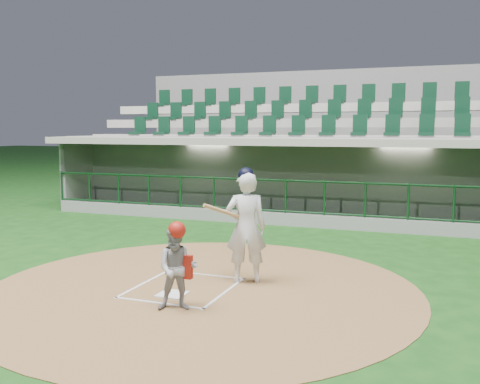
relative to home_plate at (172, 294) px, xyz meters
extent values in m
plane|color=#123E11|center=(0.00, 0.70, -0.02)|extent=(120.00, 120.00, 0.00)
cylinder|color=brown|center=(0.30, 0.50, -0.02)|extent=(7.20, 7.20, 0.01)
cube|color=white|center=(0.00, 0.00, 0.00)|extent=(0.43, 0.43, 0.02)
cube|color=white|center=(-0.75, 0.40, 0.00)|extent=(0.05, 1.80, 0.01)
cube|color=silver|center=(0.75, 0.40, 0.00)|extent=(0.05, 1.80, 0.01)
cube|color=silver|center=(0.00, 1.25, 0.00)|extent=(1.55, 0.05, 0.01)
cube|color=white|center=(0.00, -0.45, 0.00)|extent=(1.55, 0.05, 0.01)
cube|color=slate|center=(0.00, 8.20, -0.57)|extent=(15.00, 3.00, 0.10)
cube|color=slate|center=(0.00, 9.80, 0.83)|extent=(15.00, 0.20, 2.70)
cube|color=beige|center=(0.00, 9.68, 1.08)|extent=(13.50, 0.04, 0.90)
cube|color=slate|center=(-7.50, 8.20, 0.83)|extent=(0.20, 3.00, 2.70)
cube|color=gray|center=(0.00, 7.95, 2.28)|extent=(15.40, 3.50, 0.20)
cube|color=gray|center=(0.00, 6.65, 0.13)|extent=(15.00, 0.15, 0.40)
cube|color=black|center=(0.00, 6.65, 1.70)|extent=(15.00, 0.01, 0.95)
cube|color=brown|center=(0.00, 9.25, -0.30)|extent=(12.75, 0.40, 0.45)
cube|color=white|center=(-3.00, 8.20, 2.15)|extent=(1.30, 0.35, 0.04)
cube|color=white|center=(3.00, 8.20, 2.15)|extent=(1.30, 0.35, 0.04)
imported|color=#AA1219|center=(-6.14, 9.07, 0.27)|extent=(1.12, 0.79, 1.58)
imported|color=maroon|center=(-2.00, 8.93, 0.42)|extent=(1.11, 0.47, 1.88)
imported|color=#AD1212|center=(2.10, 9.13, 0.30)|extent=(0.91, 0.70, 1.64)
cube|color=slate|center=(0.00, 11.45, 1.13)|extent=(17.00, 6.50, 2.50)
cube|color=#B0A89F|center=(0.00, 9.95, 2.28)|extent=(16.60, 0.95, 0.30)
cube|color=gray|center=(0.00, 10.90, 2.83)|extent=(16.60, 0.95, 0.30)
cube|color=#ACA89C|center=(0.00, 11.85, 3.38)|extent=(16.60, 0.95, 0.30)
cube|color=slate|center=(0.00, 14.80, 2.50)|extent=(17.00, 0.25, 5.05)
imported|color=silver|center=(0.86, 1.10, 0.95)|extent=(0.82, 0.69, 1.91)
sphere|color=black|center=(0.86, 1.10, 1.84)|extent=(0.28, 0.28, 0.28)
cylinder|color=tan|center=(0.61, 0.85, 1.23)|extent=(0.58, 0.79, 0.39)
imported|color=#96969B|center=(0.40, -0.59, 0.61)|extent=(0.73, 0.66, 1.23)
sphere|color=#A21A11|center=(0.40, -0.59, 1.17)|extent=(0.26, 0.26, 0.26)
cube|color=#A81C12|center=(0.40, -0.44, 0.60)|extent=(0.32, 0.10, 0.35)
camera|label=1|loc=(3.93, -7.38, 2.63)|focal=40.00mm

